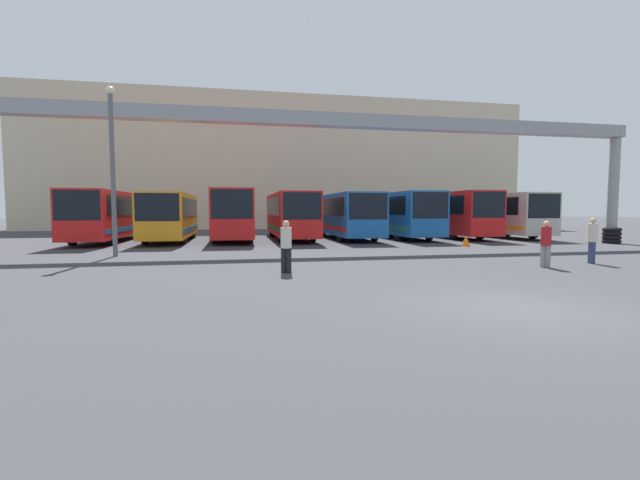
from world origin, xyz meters
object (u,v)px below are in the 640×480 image
at_px(bus_slot_6, 443,212).
at_px(traffic_cone, 466,241).
at_px(bus_slot_3, 290,213).
at_px(bus_slot_7, 493,212).
at_px(bus_slot_0, 107,213).
at_px(pedestrian_near_center, 592,239).
at_px(lamp_post, 112,164).
at_px(bus_slot_4, 346,213).
at_px(bus_slot_1, 171,214).
at_px(pedestrian_near_left, 286,245).
at_px(tire_stack, 612,235).
at_px(bus_slot_2, 233,212).
at_px(pedestrian_far_center, 546,243).
at_px(bus_slot_5, 397,212).

distance_m(bus_slot_6, traffic_cone, 9.07).
distance_m(bus_slot_3, bus_slot_7, 15.82).
height_order(bus_slot_0, bus_slot_3, bus_slot_0).
bearing_deg(pedestrian_near_center, lamp_post, -85.88).
bearing_deg(bus_slot_7, bus_slot_0, -179.37).
bearing_deg(bus_slot_6, bus_slot_4, -173.26).
xyz_separation_m(pedestrian_near_center, traffic_cone, (-0.71, 7.91, -0.63)).
relative_size(bus_slot_1, bus_slot_3, 0.90).
distance_m(bus_slot_0, traffic_cone, 22.22).
distance_m(bus_slot_0, bus_slot_4, 15.82).
relative_size(bus_slot_4, lamp_post, 1.38).
bearing_deg(pedestrian_near_left, tire_stack, 42.73).
xyz_separation_m(bus_slot_2, pedestrian_far_center, (11.07, -16.09, -1.01)).
relative_size(bus_slot_3, lamp_post, 1.50).
relative_size(bus_slot_4, bus_slot_5, 0.92).
relative_size(pedestrian_near_center, traffic_cone, 2.89).
bearing_deg(bus_slot_2, bus_slot_5, 1.85).
bearing_deg(bus_slot_4, traffic_cone, -56.41).
bearing_deg(pedestrian_near_center, bus_slot_6, -165.17).
relative_size(bus_slot_3, bus_slot_5, 1.00).
distance_m(bus_slot_1, bus_slot_7, 23.73).
bearing_deg(tire_stack, bus_slot_1, 165.10).
distance_m(bus_slot_6, pedestrian_near_left, 21.69).
xyz_separation_m(pedestrian_near_left, traffic_cone, (11.10, 8.08, -0.61)).
xyz_separation_m(bus_slot_1, pedestrian_near_left, (5.74, -15.48, -0.85)).
relative_size(pedestrian_near_center, pedestrian_near_left, 1.02).
distance_m(bus_slot_3, traffic_cone, 12.05).
xyz_separation_m(bus_slot_5, pedestrian_near_center, (1.73, -15.86, -0.93)).
bearing_deg(bus_slot_1, pedestrian_near_center, -41.10).
relative_size(bus_slot_0, bus_slot_3, 0.95).
bearing_deg(bus_slot_6, bus_slot_7, -6.48).
bearing_deg(pedestrian_far_center, traffic_cone, 121.58).
bearing_deg(bus_slot_1, traffic_cone, -23.72).
xyz_separation_m(bus_slot_4, lamp_post, (-12.96, -9.18, 2.24)).
bearing_deg(traffic_cone, lamp_post, -174.64).
relative_size(bus_slot_5, bus_slot_6, 0.92).
bearing_deg(bus_slot_2, bus_slot_1, -177.63).
height_order(bus_slot_1, bus_slot_4, bus_slot_4).
relative_size(bus_slot_1, traffic_cone, 16.50).
xyz_separation_m(bus_slot_3, tire_stack, (18.87, -7.67, -1.34)).
bearing_deg(bus_slot_3, bus_slot_5, 0.05).
bearing_deg(pedestrian_far_center, bus_slot_6, 117.97).
height_order(bus_slot_1, pedestrian_far_center, bus_slot_1).
xyz_separation_m(bus_slot_4, bus_slot_5, (3.95, 0.45, 0.06)).
relative_size(bus_slot_6, pedestrian_near_left, 7.05).
bearing_deg(bus_slot_0, bus_slot_1, -4.05).
bearing_deg(lamp_post, bus_slot_7, 21.27).
xyz_separation_m(bus_slot_2, pedestrian_near_left, (1.78, -15.64, -0.99)).
height_order(bus_slot_6, lamp_post, lamp_post).
height_order(bus_slot_0, traffic_cone, bus_slot_0).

